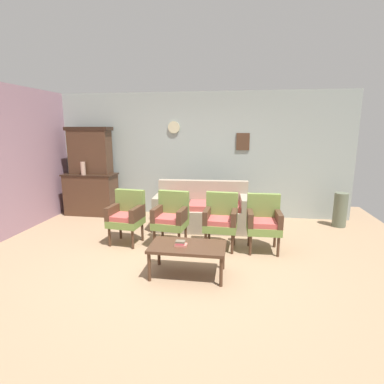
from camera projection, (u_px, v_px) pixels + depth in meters
name	position (u px, v px, depth m)	size (l,w,h in m)	color
ground_plane	(178.00, 263.00, 4.45)	(7.68, 7.68, 0.00)	#997A5B
wall_back_with_decor	(201.00, 155.00, 6.71)	(6.40, 0.09, 2.70)	#939E99
side_cabinet	(91.00, 194.00, 6.89)	(1.16, 0.55, 0.93)	#472D1E
cabinet_upper_hutch	(90.00, 150.00, 6.77)	(0.99, 0.38, 1.03)	#472D1E
vase_on_cabinet	(83.00, 168.00, 6.59)	(0.10, 0.10, 0.29)	tan
floral_couch	(202.00, 211.00, 5.97)	(1.84, 0.89, 0.90)	gray
armchair_row_middle	(127.00, 214.00, 5.14)	(0.57, 0.54, 0.90)	olive
armchair_near_cabinet	(171.00, 216.00, 5.04)	(0.57, 0.54, 0.90)	olive
armchair_near_couch_end	(221.00, 218.00, 4.93)	(0.54, 0.51, 0.90)	olive
armchair_by_doorway	(264.00, 220.00, 4.82)	(0.53, 0.50, 0.90)	olive
coffee_table	(188.00, 248.00, 4.01)	(1.00, 0.56, 0.42)	#472D1E
book_stack_on_table	(181.00, 244.00, 3.97)	(0.16, 0.11, 0.07)	#D57B6C
floor_vase_by_wall	(340.00, 210.00, 6.03)	(0.26, 0.26, 0.69)	#5C634F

